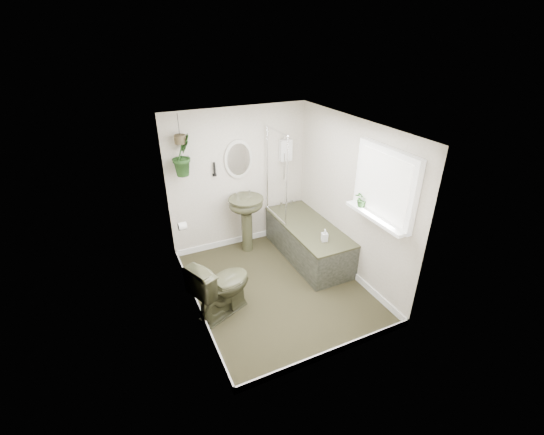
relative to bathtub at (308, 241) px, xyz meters
name	(u,v)px	position (x,y,z in m)	size (l,w,h in m)	color
floor	(276,287)	(-0.80, -0.50, -0.30)	(2.30, 2.80, 0.02)	black
ceiling	(278,126)	(-0.80, -0.50, 2.02)	(2.30, 2.80, 0.02)	white
wall_back	(239,179)	(-0.80, 0.91, 0.86)	(2.30, 0.02, 2.30)	beige
wall_front	(339,274)	(-0.80, -1.91, 0.86)	(2.30, 0.02, 2.30)	beige
wall_left	(188,234)	(-1.96, -0.50, 0.86)	(0.02, 2.80, 2.30)	beige
wall_right	(351,200)	(0.36, -0.50, 0.86)	(0.02, 2.80, 2.30)	beige
skirting	(276,284)	(-0.80, -0.50, -0.24)	(2.30, 2.80, 0.10)	white
bathtub	(308,241)	(0.00, 0.00, 0.00)	(0.72, 1.72, 0.58)	#393A24
bath_screen	(276,176)	(-0.33, 0.49, 0.99)	(0.04, 0.72, 1.40)	silver
shower_box	(286,150)	(0.00, 0.84, 1.26)	(0.20, 0.10, 0.35)	white
oval_mirror	(239,159)	(-0.80, 0.87, 1.21)	(0.46, 0.03, 0.62)	beige
wall_sconce	(215,169)	(-1.20, 0.86, 1.11)	(0.04, 0.04, 0.22)	black
toilet_roll_holder	(182,226)	(-1.90, 0.20, 0.61)	(0.11, 0.11, 0.11)	white
window_recess	(385,185)	(0.29, -1.20, 1.36)	(0.08, 1.00, 0.90)	white
window_sill	(376,217)	(0.22, -1.20, 0.94)	(0.18, 1.00, 0.04)	white
window_blinds	(382,185)	(0.24, -1.20, 1.36)	(0.01, 0.86, 0.76)	white
toilet	(222,286)	(-1.65, -0.67, 0.12)	(0.46, 0.80, 0.82)	#393A24
pedestal_sink	(247,224)	(-0.80, 0.61, 0.19)	(0.56, 0.48, 0.95)	#393A24
sill_plant	(362,198)	(0.23, -0.90, 1.07)	(0.20, 0.17, 0.22)	black
hanging_plant	(182,155)	(-1.69, 0.75, 1.43)	(0.32, 0.26, 0.58)	black
soap_bottle	(325,235)	(-0.04, -0.51, 0.38)	(0.08, 0.09, 0.19)	black
hanging_pot	(180,139)	(-1.69, 0.75, 1.66)	(0.16, 0.16, 0.12)	#3D3421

